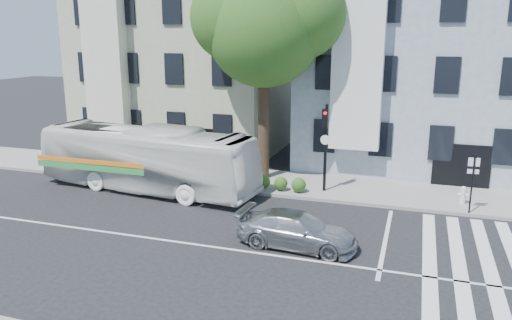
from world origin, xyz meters
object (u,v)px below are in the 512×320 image
at_px(traffic_signal, 325,137).
at_px(fire_hydrant, 463,195).
at_px(sedan, 297,230).
at_px(bus, 147,159).

bearing_deg(traffic_signal, fire_hydrant, 8.70).
bearing_deg(sedan, traffic_signal, 5.67).
bearing_deg(traffic_signal, sedan, -80.05).
xyz_separation_m(bus, fire_hydrant, (14.12, 2.03, -0.98)).
bearing_deg(bus, fire_hydrant, -74.97).
xyz_separation_m(sedan, traffic_signal, (-0.23, 6.17, 2.09)).
distance_m(bus, traffic_signal, 8.43).
bearing_deg(bus, sedan, -110.05).
bearing_deg(fire_hydrant, bus, -171.83).
height_order(bus, sedan, bus).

